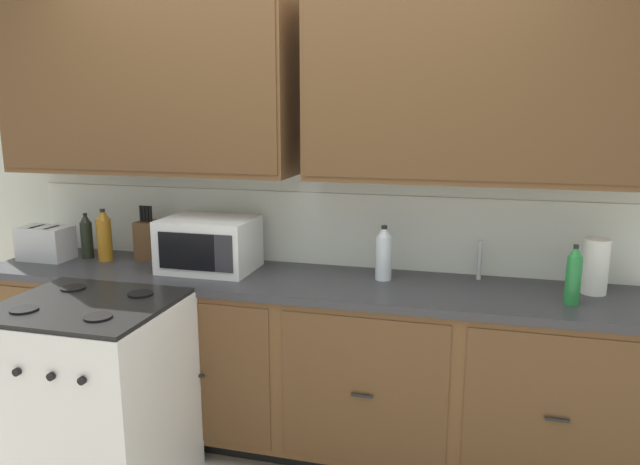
% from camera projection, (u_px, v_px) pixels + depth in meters
% --- Properties ---
extents(wall_unit, '(4.56, 0.40, 2.45)m').
position_uv_depth(wall_unit, '(305.00, 130.00, 3.04)').
color(wall_unit, silver).
rests_on(wall_unit, ground_plane).
extents(counter_run, '(3.39, 0.64, 0.93)m').
position_uv_depth(counter_run, '(295.00, 361.00, 3.10)').
color(counter_run, black).
rests_on(counter_run, ground_plane).
extents(stove_range, '(0.76, 0.68, 0.95)m').
position_uv_depth(stove_range, '(93.00, 400.00, 2.70)').
color(stove_range, white).
rests_on(stove_range, ground_plane).
extents(microwave, '(0.48, 0.37, 0.28)m').
position_uv_depth(microwave, '(209.00, 244.00, 3.13)').
color(microwave, white).
rests_on(microwave, counter_run).
extents(toaster, '(0.28, 0.18, 0.19)m').
position_uv_depth(toaster, '(46.00, 243.00, 3.36)').
color(toaster, '#B7B7BC').
rests_on(toaster, counter_run).
extents(knife_block, '(0.11, 0.14, 0.31)m').
position_uv_depth(knife_block, '(148.00, 239.00, 3.37)').
color(knife_block, '#52361E').
rests_on(knife_block, counter_run).
extents(sink_faucet, '(0.02, 0.02, 0.20)m').
position_uv_depth(sink_faucet, '(479.00, 260.00, 2.96)').
color(sink_faucet, '#B2B5BA').
rests_on(sink_faucet, counter_run).
extents(paper_towel_roll, '(0.12, 0.12, 0.26)m').
position_uv_depth(paper_towel_roll, '(595.00, 266.00, 2.72)').
color(paper_towel_roll, white).
rests_on(paper_towel_roll, counter_run).
extents(bottle_amber, '(0.08, 0.08, 0.30)m').
position_uv_depth(bottle_amber, '(104.00, 236.00, 3.32)').
color(bottle_amber, '#9E6619').
rests_on(bottle_amber, counter_run).
extents(bottle_dark, '(0.07, 0.07, 0.26)m').
position_uv_depth(bottle_dark, '(87.00, 236.00, 3.38)').
color(bottle_dark, black).
rests_on(bottle_dark, counter_run).
extents(bottle_green, '(0.07, 0.07, 0.27)m').
position_uv_depth(bottle_green, '(574.00, 275.00, 2.57)').
color(bottle_green, '#237A38').
rests_on(bottle_green, counter_run).
extents(bottle_clear, '(0.08, 0.08, 0.28)m').
position_uv_depth(bottle_clear, '(384.00, 253.00, 2.95)').
color(bottle_clear, silver).
rests_on(bottle_clear, counter_run).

